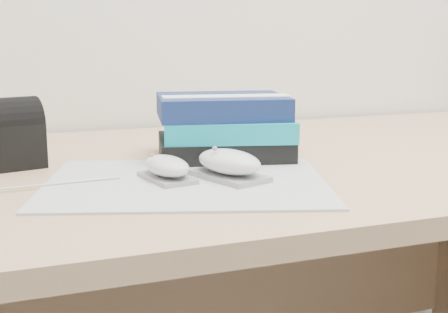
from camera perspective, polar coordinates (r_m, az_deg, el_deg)
name	(u,v)px	position (r m, az deg, el deg)	size (l,w,h in m)	color
desk	(220,276)	(1.18, -0.36, -10.89)	(1.60, 0.80, 0.73)	tan
mousepad	(186,182)	(0.89, -3.47, -2.36)	(0.40, 0.31, 0.00)	#9A99A2
mouse_rear	(167,168)	(0.90, -5.26, -1.05)	(0.07, 0.10, 0.04)	gray
mouse_front	(229,164)	(0.90, 0.47, -0.71)	(0.10, 0.13, 0.05)	gray
usb_cable	(34,186)	(0.89, -16.97, -2.58)	(0.00, 0.00, 0.24)	silver
book_stack	(224,127)	(1.06, 0.01, 2.70)	(0.26, 0.22, 0.11)	black
pouch	(0,135)	(1.04, -19.83, 1.90)	(0.14, 0.11, 0.11)	black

